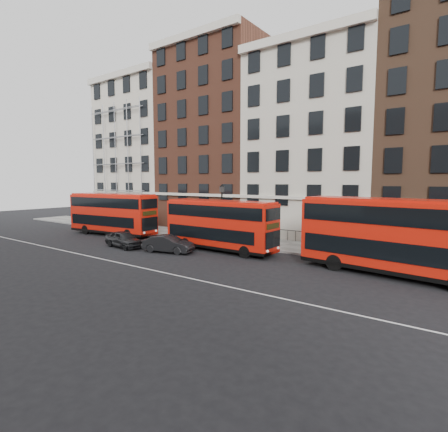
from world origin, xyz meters
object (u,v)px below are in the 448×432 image
Objects in this scene: bus_c at (394,235)px; bus_b at (220,224)px; bus_a at (112,213)px; car_rear at (124,239)px; car_front at (168,244)px.

bus_b is at bearing -173.01° from bus_c.
car_rear is at bearing -34.82° from bus_a.
bus_c reaches higher than car_front.
bus_a is at bearing -178.97° from bus_b.
bus_a is at bearing -173.01° from bus_c.
car_rear reaches higher than car_front.
car_rear is (-20.74, -3.71, -1.81)m from bus_c.
bus_c is 21.14m from car_rear.
bus_c reaches higher than car_rear.
bus_b is 4.47m from car_front.
bus_b reaches higher than car_rear.
bus_b is at bearing -5.62° from bus_a.
bus_b is (14.26, 0.00, -0.13)m from bus_a.
car_rear is (6.64, -3.71, -1.66)m from bus_a.
bus_c reaches higher than bus_a.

